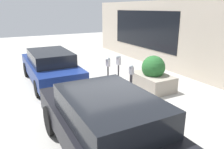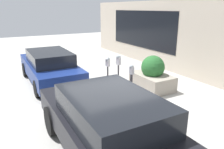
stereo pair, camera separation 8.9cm
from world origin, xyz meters
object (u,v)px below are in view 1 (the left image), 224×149
Objects in this scene: parking_meter_middle at (108,66)px; planter_box at (153,76)px; parking_meter_nearest at (131,82)px; parked_car_middle at (50,66)px; parking_meter_second at (118,66)px; parked_car_front at (107,124)px.

parking_meter_middle is 0.82× the size of planter_box.
parking_meter_nearest is 2.03m from planter_box.
parking_meter_second is at bearing -149.98° from parked_car_middle.
parking_meter_nearest reaches higher than parked_car_middle.
parked_car_front reaches higher than parked_car_middle.
parking_meter_nearest is 2.44m from parked_car_front.
planter_box is 4.41m from parked_car_front.
parking_meter_middle reaches higher than planter_box.
planter_box is 0.36× the size of parked_car_middle.
parking_meter_nearest is 0.31× the size of parked_car_middle.
parking_meter_second reaches higher than planter_box.
parking_meter_middle is (1.61, -0.04, 0.15)m from parking_meter_nearest.
planter_box is (0.20, -1.66, -0.64)m from parking_meter_second.
planter_box is at bearing -58.35° from parking_meter_nearest.
planter_box is at bearing -128.63° from parked_car_middle.
parking_meter_second is at bearing -2.74° from parking_meter_nearest.
planter_box is 0.36× the size of parked_car_front.
parked_car_middle is at bearing 37.47° from parking_meter_middle.
parking_meter_nearest reaches higher than parking_meter_middle.
parking_meter_middle is (0.76, 0.00, -0.16)m from parking_meter_second.
parked_car_front is at bearing 152.17° from parking_meter_middle.
parking_meter_nearest is 1.62m from parking_meter_middle.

